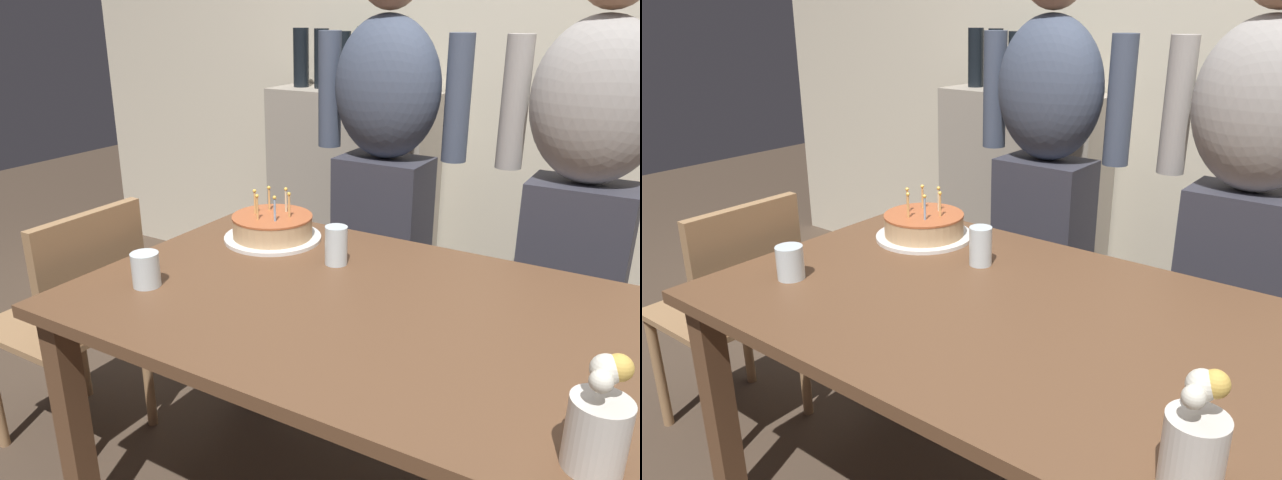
# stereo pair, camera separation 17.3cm
# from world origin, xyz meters

# --- Properties ---
(back_wall) EXTENTS (5.20, 0.10, 2.60)m
(back_wall) POSITION_xyz_m (0.00, 1.55, 1.30)
(back_wall) COLOR beige
(back_wall) RESTS_ON ground_plane
(dining_table) EXTENTS (1.50, 0.96, 0.74)m
(dining_table) POSITION_xyz_m (0.00, 0.00, 0.64)
(dining_table) COLOR brown
(dining_table) RESTS_ON ground_plane
(birthday_cake) EXTENTS (0.32, 0.32, 0.17)m
(birthday_cake) POSITION_xyz_m (-0.46, 0.26, 0.78)
(birthday_cake) COLOR white
(birthday_cake) RESTS_ON dining_table
(water_glass_near) EXTENTS (0.08, 0.08, 0.09)m
(water_glass_near) POSITION_xyz_m (-0.54, -0.21, 0.79)
(water_glass_near) COLOR silver
(water_glass_near) RESTS_ON dining_table
(water_glass_far) EXTENTS (0.07, 0.07, 0.12)m
(water_glass_far) POSITION_xyz_m (-0.18, 0.19, 0.80)
(water_glass_far) COLOR silver
(water_glass_far) RESTS_ON dining_table
(flower_vase) EXTENTS (0.10, 0.10, 0.21)m
(flower_vase) POSITION_xyz_m (0.61, -0.35, 0.82)
(flower_vase) COLOR silver
(flower_vase) RESTS_ON dining_table
(person_man_bearded) EXTENTS (0.61, 0.27, 1.66)m
(person_man_bearded) POSITION_xyz_m (-0.33, 0.82, 0.87)
(person_man_bearded) COLOR #33333D
(person_man_bearded) RESTS_ON ground_plane
(person_woman_cardigan) EXTENTS (0.61, 0.27, 1.66)m
(person_woman_cardigan) POSITION_xyz_m (0.39, 0.82, 0.87)
(person_woman_cardigan) COLOR #33333D
(person_woman_cardigan) RESTS_ON ground_plane
(dining_chair) EXTENTS (0.42, 0.42, 0.87)m
(dining_chair) POSITION_xyz_m (-0.96, -0.14, 0.52)
(dining_chair) COLOR #A37A51
(dining_chair) RESTS_ON ground_plane
(shelf_cabinet) EXTENTS (0.82, 0.30, 1.38)m
(shelf_cabinet) POSITION_xyz_m (-0.74, 1.33, 0.57)
(shelf_cabinet) COLOR #9E9384
(shelf_cabinet) RESTS_ON ground_plane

